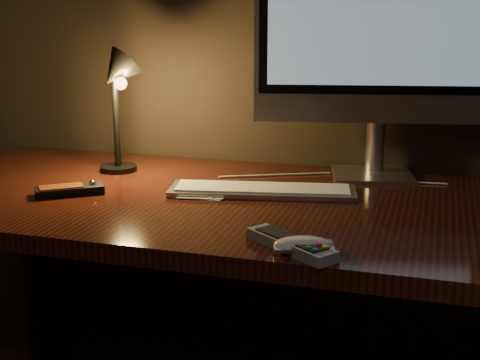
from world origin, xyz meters
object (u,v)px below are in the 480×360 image
(keyboard, at_px, (262,190))
(desk_lamp, at_px, (117,89))
(mouse, at_px, (303,247))
(desk, at_px, (233,239))
(media_remote, at_px, (70,190))
(tv_remote, at_px, (291,244))
(monitor, at_px, (380,25))

(keyboard, distance_m, desk_lamp, 0.47)
(desk_lamp, bearing_deg, mouse, -23.25)
(desk, distance_m, mouse, 0.48)
(media_remote, bearing_deg, desk, -13.23)
(desk, distance_m, desk_lamp, 0.49)
(desk, height_order, keyboard, keyboard)
(desk, relative_size, media_remote, 9.97)
(desk, height_order, mouse, mouse)
(tv_remote, bearing_deg, monitor, 117.94)
(monitor, height_order, keyboard, monitor)
(desk_lamp, bearing_deg, tv_remote, -23.98)
(desk_lamp, bearing_deg, monitor, 28.08)
(monitor, bearing_deg, keyboard, -145.88)
(monitor, bearing_deg, desk, -156.47)
(tv_remote, bearing_deg, mouse, 18.97)
(desk, bearing_deg, tv_remote, -58.62)
(media_remote, xyz_separation_m, tv_remote, (0.59, -0.22, 0.00))
(mouse, bearing_deg, keyboard, 98.71)
(media_remote, relative_size, desk_lamp, 0.48)
(tv_remote, bearing_deg, media_remote, -164.50)
(media_remote, bearing_deg, mouse, -57.36)
(desk, xyz_separation_m, keyboard, (0.08, -0.02, 0.14))
(mouse, bearing_deg, monitor, 67.62)
(mouse, height_order, media_remote, media_remote)
(mouse, height_order, tv_remote, tv_remote)
(desk, xyz_separation_m, tv_remote, (0.23, -0.38, 0.14))
(monitor, xyz_separation_m, tv_remote, (-0.09, -0.60, -0.38))
(monitor, distance_m, media_remote, 0.86)
(keyboard, relative_size, mouse, 4.10)
(tv_remote, relative_size, desk_lamp, 0.57)
(monitor, height_order, tv_remote, monitor)
(mouse, relative_size, tv_remote, 0.56)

